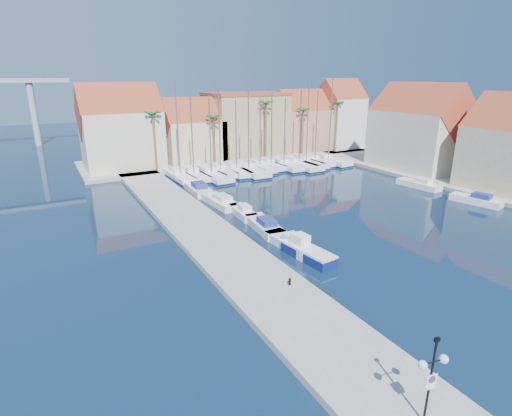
% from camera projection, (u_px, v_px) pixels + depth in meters
% --- Properties ---
extents(ground, '(260.00, 260.00, 0.00)m').
position_uv_depth(ground, '(376.00, 273.00, 31.55)').
color(ground, black).
rests_on(ground, ground).
extents(quay_west, '(6.00, 77.00, 0.50)m').
position_uv_depth(quay_west, '(206.00, 234.00, 38.66)').
color(quay_west, gray).
rests_on(quay_west, ground).
extents(shore_north, '(54.00, 16.00, 0.50)m').
position_uv_depth(shore_north, '(232.00, 157.00, 76.06)').
color(shore_north, gray).
rests_on(shore_north, ground).
extents(shore_east, '(12.00, 60.00, 0.50)m').
position_uv_depth(shore_east, '(463.00, 181.00, 58.48)').
color(shore_east, gray).
rests_on(shore_east, ground).
extents(lamp_post, '(1.46, 0.56, 4.33)m').
position_uv_depth(lamp_post, '(432.00, 368.00, 16.46)').
color(lamp_post, black).
rests_on(lamp_post, quay_west).
extents(bollard, '(0.20, 0.20, 0.49)m').
position_uv_depth(bollard, '(290.00, 282.00, 28.69)').
color(bollard, black).
rests_on(bollard, quay_west).
extents(fishing_boat, '(2.34, 5.46, 1.85)m').
position_uv_depth(fishing_boat, '(307.00, 251.00, 34.00)').
color(fishing_boat, navy).
rests_on(fishing_boat, ground).
extents(motorboat_west_0, '(2.21, 6.09, 1.40)m').
position_uv_depth(motorboat_west_0, '(291.00, 243.00, 36.04)').
color(motorboat_west_0, white).
rests_on(motorboat_west_0, ground).
extents(motorboat_west_1, '(2.63, 6.43, 1.40)m').
position_uv_depth(motorboat_west_1, '(265.00, 225.00, 40.26)').
color(motorboat_west_1, white).
rests_on(motorboat_west_1, ground).
extents(motorboat_west_2, '(1.95, 5.10, 1.40)m').
position_uv_depth(motorboat_west_2, '(243.00, 212.00, 44.36)').
color(motorboat_west_2, white).
rests_on(motorboat_west_2, ground).
extents(motorboat_west_3, '(2.53, 6.73, 1.40)m').
position_uv_depth(motorboat_west_3, '(221.00, 201.00, 48.08)').
color(motorboat_west_3, white).
rests_on(motorboat_west_3, ground).
extents(motorboat_west_4, '(2.73, 7.30, 1.40)m').
position_uv_depth(motorboat_west_4, '(198.00, 188.00, 53.63)').
color(motorboat_west_4, white).
rests_on(motorboat_west_4, ground).
extents(motorboat_east_0, '(3.11, 6.03, 1.40)m').
position_uv_depth(motorboat_east_0, '(477.00, 200.00, 48.63)').
color(motorboat_east_0, white).
rests_on(motorboat_east_0, ground).
extents(motorboat_east_1, '(2.70, 6.32, 1.40)m').
position_uv_depth(motorboat_east_1, '(419.00, 184.00, 55.76)').
color(motorboat_east_1, white).
rests_on(motorboat_east_1, ground).
extents(sailboat_0, '(2.67, 9.14, 14.16)m').
position_uv_depth(sailboat_0, '(179.00, 176.00, 59.97)').
color(sailboat_0, white).
rests_on(sailboat_0, ground).
extents(sailboat_1, '(2.94, 9.83, 12.12)m').
position_uv_depth(sailboat_1, '(193.00, 174.00, 61.01)').
color(sailboat_1, white).
rests_on(sailboat_1, ground).
extents(sailboat_2, '(3.44, 11.26, 12.25)m').
position_uv_depth(sailboat_2, '(210.00, 174.00, 61.07)').
color(sailboat_2, white).
rests_on(sailboat_2, ground).
extents(sailboat_3, '(2.93, 9.40, 13.34)m').
position_uv_depth(sailboat_3, '(219.00, 171.00, 63.13)').
color(sailboat_3, white).
rests_on(sailboat_3, ground).
extents(sailboat_4, '(3.45, 10.05, 11.43)m').
position_uv_depth(sailboat_4, '(235.00, 170.00, 63.93)').
color(sailboat_4, white).
rests_on(sailboat_4, ground).
extents(sailboat_5, '(3.58, 11.78, 13.28)m').
position_uv_depth(sailboat_5, '(247.00, 169.00, 64.47)').
color(sailboat_5, white).
rests_on(sailboat_5, ground).
extents(sailboat_6, '(2.71, 9.12, 11.81)m').
position_uv_depth(sailboat_6, '(259.00, 166.00, 66.19)').
color(sailboat_6, white).
rests_on(sailboat_6, ground).
extents(sailboat_7, '(2.61, 8.23, 12.85)m').
position_uv_depth(sailboat_7, '(270.00, 165.00, 67.31)').
color(sailboat_7, white).
rests_on(sailboat_7, ground).
extents(sailboat_8, '(2.82, 9.79, 11.60)m').
position_uv_depth(sailboat_8, '(282.00, 165.00, 67.51)').
color(sailboat_8, white).
rests_on(sailboat_8, ground).
extents(sailboat_9, '(3.23, 11.94, 12.70)m').
position_uv_depth(sailboat_9, '(297.00, 163.00, 68.63)').
color(sailboat_9, white).
rests_on(sailboat_9, ground).
extents(sailboat_10, '(3.00, 11.06, 14.81)m').
position_uv_depth(sailboat_10, '(304.00, 162.00, 69.99)').
color(sailboat_10, white).
rests_on(sailboat_10, ground).
extents(sailboat_11, '(2.97, 9.94, 12.69)m').
position_uv_depth(sailboat_11, '(313.00, 160.00, 71.12)').
color(sailboat_11, white).
rests_on(sailboat_11, ground).
extents(sailboat_12, '(3.60, 10.87, 14.65)m').
position_uv_depth(sailboat_12, '(326.00, 160.00, 71.58)').
color(sailboat_12, white).
rests_on(sailboat_12, ground).
extents(building_0, '(12.30, 9.00, 13.50)m').
position_uv_depth(building_0, '(121.00, 131.00, 64.19)').
color(building_0, beige).
rests_on(building_0, shore_north).
extents(building_1, '(10.30, 8.00, 11.00)m').
position_uv_depth(building_1, '(192.00, 133.00, 70.02)').
color(building_1, tan).
rests_on(building_1, shore_north).
extents(building_2, '(14.20, 10.20, 11.50)m').
position_uv_depth(building_2, '(245.00, 124.00, 75.53)').
color(building_2, '#A08462').
rests_on(building_2, shore_north).
extents(building_3, '(10.30, 8.00, 12.00)m').
position_uv_depth(building_3, '(301.00, 123.00, 80.26)').
color(building_3, '#B1785A').
rests_on(building_3, shore_north).
extents(building_4, '(8.30, 8.00, 14.00)m').
position_uv_depth(building_4, '(339.00, 116.00, 83.16)').
color(building_4, silver).
rests_on(building_4, shore_north).
extents(building_6, '(9.00, 14.30, 13.50)m').
position_uv_depth(building_6, '(419.00, 131.00, 64.03)').
color(building_6, beige).
rests_on(building_6, shore_east).
extents(palm_0, '(2.60, 2.60, 10.15)m').
position_uv_depth(palm_0, '(153.00, 116.00, 61.03)').
color(palm_0, brown).
rests_on(palm_0, shore_north).
extents(palm_1, '(2.60, 2.60, 9.15)m').
position_uv_depth(palm_1, '(213.00, 119.00, 65.86)').
color(palm_1, brown).
rests_on(palm_1, shore_north).
extents(palm_2, '(2.60, 2.60, 11.15)m').
position_uv_depth(palm_2, '(266.00, 105.00, 69.80)').
color(palm_2, brown).
rests_on(palm_2, shore_north).
extents(palm_3, '(2.60, 2.60, 9.65)m').
position_uv_depth(palm_3, '(303.00, 112.00, 73.87)').
color(palm_3, brown).
rests_on(palm_3, shore_north).
extents(palm_4, '(2.60, 2.60, 10.65)m').
position_uv_depth(palm_4, '(338.00, 105.00, 77.20)').
color(palm_4, brown).
rests_on(palm_4, shore_north).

